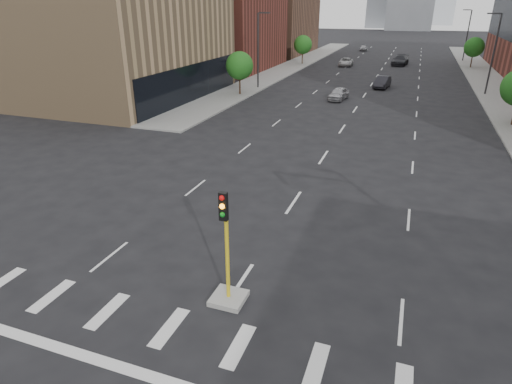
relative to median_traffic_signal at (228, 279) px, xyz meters
The scene contains 17 objects.
sidewalk_left_far 66.75m from the median_traffic_signal, 102.99° to the left, with size 5.00×92.00×0.15m, color gray.
sidewalk_right_far 66.75m from the median_traffic_signal, 77.01° to the left, with size 5.00×92.00×0.15m, color gray.
building_left_mid 41.90m from the median_traffic_signal, 131.55° to the left, with size 20.00×24.00×14.00m, color #A1815B.
building_left_far_a 63.52m from the median_traffic_signal, 115.74° to the left, with size 20.00×22.00×12.00m, color brown.
building_left_far_b 87.64m from the median_traffic_signal, 108.32° to the left, with size 20.00×24.00×13.00m, color brown.
median_traffic_signal is the anchor object (origin of this frame).
streetlight_right_a 48.12m from the median_traffic_signal, 73.76° to the left, with size 1.60×0.22×9.07m.
streetlight_right_b 82.23m from the median_traffic_signal, 80.60° to the left, with size 1.60×0.22×9.07m.
streetlight_left 43.36m from the median_traffic_signal, 108.10° to the left, with size 1.60×0.22×9.07m.
tree_left_near 38.73m from the median_traffic_signal, 111.23° to the left, with size 3.20×3.20×4.85m.
tree_left_far 67.54m from the median_traffic_signal, 101.97° to the left, with size 3.20×3.20×4.85m.
tree_right_far 72.44m from the median_traffic_signal, 78.85° to the left, with size 3.20×3.20×4.85m.
car_near_left 37.31m from the median_traffic_signal, 93.82° to the left, with size 1.61×3.99×1.36m, color #9D9DA2.
car_mid_right 46.77m from the median_traffic_signal, 88.16° to the left, with size 1.54×4.42×1.46m, color #222227.
car_far_left 67.11m from the median_traffic_signal, 95.41° to the left, with size 2.23×4.84×1.35m, color #B3B3B3.
car_deep_right 71.00m from the median_traffic_signal, 87.95° to the left, with size 2.34×5.74×1.67m, color black.
car_distant 95.43m from the median_traffic_signal, 94.01° to the left, with size 1.58×3.92×1.33m, color #A2A2A6.
Camera 1 is at (5.27, -2.62, 9.94)m, focal length 30.00 mm.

